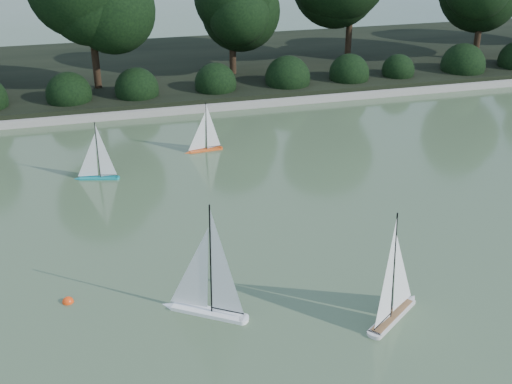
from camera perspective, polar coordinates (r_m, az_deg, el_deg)
ground at (r=9.55m, az=7.97°, el=-9.23°), size 80.00×80.00×0.00m
pond_coping at (r=17.32m, az=-3.46°, el=7.61°), size 40.00×0.35×0.18m
far_bank at (r=21.09m, az=-5.76°, el=10.97°), size 40.00×8.00×0.30m
shrub_hedge at (r=18.06m, az=-4.09°, el=9.54°), size 29.10×1.10×1.10m
sailboat_white_a at (r=9.03m, az=-4.91°, el=-9.15°), size 1.19×0.87×1.80m
sailboat_white_b at (r=9.16m, az=12.43°, el=-9.27°), size 1.12×0.89×1.75m
sailboat_orange at (r=14.50m, az=-4.80°, el=4.35°), size 0.90×0.22×1.23m
sailboat_teal at (r=13.44m, az=-14.19°, el=1.94°), size 0.95×0.37×1.30m
race_buoy at (r=9.75m, az=-16.37°, el=-9.37°), size 0.16×0.16×0.16m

